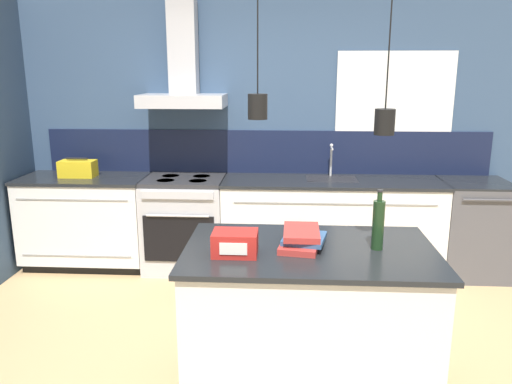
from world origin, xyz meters
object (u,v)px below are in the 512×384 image
at_px(oven_range, 185,223).
at_px(book_stack, 302,238).
at_px(yellow_toolbox, 78,169).
at_px(dishwasher, 472,228).
at_px(bottle_on_island, 378,224).
at_px(red_supply_box, 235,243).

height_order(oven_range, book_stack, book_stack).
relative_size(book_stack, yellow_toolbox, 1.10).
bearing_deg(dishwasher, oven_range, -179.91).
bearing_deg(yellow_toolbox, bottle_on_island, -36.37).
xyz_separation_m(red_supply_box, yellow_toolbox, (-1.74, 2.02, 0.01)).
xyz_separation_m(dishwasher, red_supply_box, (-2.06, -2.02, 0.52)).
xyz_separation_m(book_stack, red_supply_box, (-0.38, -0.15, 0.02)).
distance_m(bottle_on_island, yellow_toolbox, 3.17).
bearing_deg(yellow_toolbox, oven_range, -0.24).
relative_size(oven_range, red_supply_box, 3.62).
relative_size(dishwasher, book_stack, 2.43).
bearing_deg(red_supply_box, dishwasher, 44.31).
bearing_deg(book_stack, oven_range, 120.09).
bearing_deg(bottle_on_island, oven_range, 128.87).
xyz_separation_m(dishwasher, bottle_on_island, (-1.25, -1.88, 0.61)).
bearing_deg(dishwasher, bottle_on_island, -123.69).
height_order(bottle_on_island, red_supply_box, bottle_on_island).
xyz_separation_m(bottle_on_island, book_stack, (-0.43, 0.02, -0.10)).
distance_m(red_supply_box, yellow_toolbox, 2.66).
height_order(dishwasher, book_stack, book_stack).
bearing_deg(bottle_on_island, dishwasher, 56.31).
bearing_deg(book_stack, dishwasher, 47.81).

